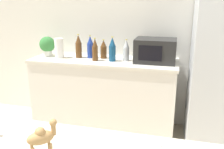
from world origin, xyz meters
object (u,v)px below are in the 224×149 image
microwave (155,50)px  back_bottle_3 (126,51)px  paper_towel_roll (59,48)px  back_bottle_2 (79,47)px  potted_plant (47,45)px  back_bottle_4 (95,50)px  back_bottle_1 (112,49)px  back_bottle_5 (104,49)px  camel_figurine_second (42,137)px  back_bottle_0 (90,47)px

microwave → back_bottle_3: size_ratio=1.82×
paper_towel_roll → back_bottle_2: back_bottle_2 is taller
back_bottle_2 → potted_plant: bearing=-178.2°
back_bottle_2 → back_bottle_4: (0.26, -0.11, -0.01)m
microwave → back_bottle_4: 0.73m
back_bottle_1 → microwave: bearing=8.8°
back_bottle_5 → camel_figurine_second: size_ratio=1.47×
paper_towel_roll → back_bottle_5: (0.56, 0.12, -0.01)m
back_bottle_0 → back_bottle_4: (0.11, -0.13, -0.01)m
back_bottle_0 → camel_figurine_second: (0.54, -2.16, 0.03)m
potted_plant → paper_towel_roll: 0.20m
paper_towel_roll → back_bottle_2: bearing=16.7°
back_bottle_4 → camel_figurine_second: bearing=-77.9°
potted_plant → paper_towel_roll: bearing=-16.5°
paper_towel_roll → back_bottle_0: size_ratio=0.86×
microwave → back_bottle_2: back_bottle_2 is taller
back_bottle_1 → paper_towel_roll: bearing=179.5°
back_bottle_2 → camel_figurine_second: back_bottle_2 is taller
back_bottle_4 → back_bottle_5: bearing=67.2°
back_bottle_4 → potted_plant: bearing=172.3°
microwave → back_bottle_4: (-0.72, -0.11, -0.01)m
back_bottle_2 → back_bottle_1: bearing=-9.5°
back_bottle_1 → back_bottle_3: (0.16, 0.05, -0.02)m
back_bottle_4 → camel_figurine_second: (0.44, -2.03, 0.04)m
paper_towel_roll → microwave: bearing=3.4°
potted_plant → back_bottle_5: bearing=4.4°
microwave → camel_figurine_second: 2.16m
back_bottle_2 → back_bottle_4: back_bottle_2 is taller
microwave → back_bottle_1: (-0.51, -0.08, 0.00)m
potted_plant → back_bottle_4: back_bottle_4 is taller
back_bottle_0 → camel_figurine_second: size_ratio=1.77×
back_bottle_1 → back_bottle_3: bearing=18.5°
potted_plant → back_bottle_5: (0.75, 0.06, -0.03)m
microwave → back_bottle_0: bearing=178.4°
paper_towel_roll → back_bottle_1: 0.71m
back_bottle_3 → back_bottle_5: back_bottle_3 is taller
paper_towel_roll → back_bottle_5: paper_towel_roll is taller
back_bottle_1 → back_bottle_3: size_ratio=1.13×
potted_plant → back_bottle_3: back_bottle_3 is taller
paper_towel_roll → back_bottle_3: bearing=3.1°
back_bottle_0 → back_bottle_5: (0.17, 0.02, -0.02)m
back_bottle_1 → camel_figurine_second: back_bottle_1 is taller
back_bottle_1 → camel_figurine_second: (0.22, -2.06, 0.03)m
back_bottle_3 → microwave: bearing=4.2°
camel_figurine_second → potted_plant: bearing=117.9°
back_bottle_1 → back_bottle_5: 0.19m
back_bottle_3 → camel_figurine_second: size_ratio=1.62×
back_bottle_5 → camel_figurine_second: bearing=-80.3°
back_bottle_0 → back_bottle_2: (-0.15, -0.02, 0.01)m
microwave → back_bottle_3: 0.35m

